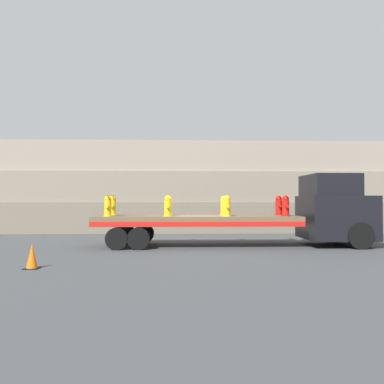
{
  "coord_description": "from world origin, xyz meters",
  "views": [
    {
      "loc": [
        -0.7,
        -16.02,
        1.98
      ],
      "look_at": [
        -0.21,
        0.0,
        2.31
      ],
      "focal_mm": 35.0,
      "sensor_mm": 36.0,
      "label": 1
    }
  ],
  "objects_px": {
    "fire_hydrant_yellow_far_0": "(113,206)",
    "fire_hydrant_red_far_3": "(279,206)",
    "flatbed_trailer": "(185,221)",
    "fire_hydrant_yellow_near_0": "(108,206)",
    "truck_cab": "(337,210)",
    "traffic_cone": "(32,257)",
    "fire_hydrant_red_near_3": "(286,206)",
    "fire_hydrant_yellow_near_1": "(168,206)",
    "fire_hydrant_yellow_near_2": "(227,206)",
    "fire_hydrant_yellow_far_2": "(224,206)",
    "fire_hydrant_yellow_far_1": "(169,206)"
  },
  "relations": [
    {
      "from": "truck_cab",
      "to": "fire_hydrant_yellow_near_2",
      "type": "distance_m",
      "value": 4.89
    },
    {
      "from": "truck_cab",
      "to": "fire_hydrant_yellow_far_2",
      "type": "relative_size",
      "value": 3.57
    },
    {
      "from": "fire_hydrant_yellow_near_2",
      "to": "fire_hydrant_red_far_3",
      "type": "distance_m",
      "value": 2.69
    },
    {
      "from": "truck_cab",
      "to": "fire_hydrant_yellow_near_1",
      "type": "height_order",
      "value": "truck_cab"
    },
    {
      "from": "fire_hydrant_yellow_far_1",
      "to": "fire_hydrant_yellow_near_2",
      "type": "bearing_deg",
      "value": -23.95
    },
    {
      "from": "flatbed_trailer",
      "to": "fire_hydrant_yellow_near_2",
      "type": "bearing_deg",
      "value": -17.55
    },
    {
      "from": "flatbed_trailer",
      "to": "fire_hydrant_yellow_near_0",
      "type": "relative_size",
      "value": 10.0
    },
    {
      "from": "truck_cab",
      "to": "fire_hydrant_yellow_near_2",
      "type": "relative_size",
      "value": 3.57
    },
    {
      "from": "traffic_cone",
      "to": "flatbed_trailer",
      "type": "bearing_deg",
      "value": 48.78
    },
    {
      "from": "truck_cab",
      "to": "fire_hydrant_yellow_near_0",
      "type": "relative_size",
      "value": 3.57
    },
    {
      "from": "fire_hydrant_yellow_far_1",
      "to": "fire_hydrant_red_far_3",
      "type": "distance_m",
      "value": 4.92
    },
    {
      "from": "flatbed_trailer",
      "to": "fire_hydrant_yellow_far_0",
      "type": "xyz_separation_m",
      "value": [
        -3.19,
        0.55,
        0.66
      ]
    },
    {
      "from": "fire_hydrant_red_near_3",
      "to": "fire_hydrant_red_far_3",
      "type": "relative_size",
      "value": 1.0
    },
    {
      "from": "fire_hydrant_yellow_far_1",
      "to": "fire_hydrant_yellow_far_2",
      "type": "height_order",
      "value": "same"
    },
    {
      "from": "fire_hydrant_yellow_far_1",
      "to": "fire_hydrant_red_near_3",
      "type": "xyz_separation_m",
      "value": [
        4.92,
        -1.09,
        0.0
      ]
    },
    {
      "from": "fire_hydrant_yellow_near_1",
      "to": "traffic_cone",
      "type": "bearing_deg",
      "value": -129.36
    },
    {
      "from": "fire_hydrant_yellow_near_0",
      "to": "fire_hydrant_yellow_near_1",
      "type": "bearing_deg",
      "value": 0.0
    },
    {
      "from": "fire_hydrant_yellow_far_0",
      "to": "fire_hydrant_red_near_3",
      "type": "height_order",
      "value": "same"
    },
    {
      "from": "fire_hydrant_yellow_far_0",
      "to": "fire_hydrant_yellow_far_1",
      "type": "height_order",
      "value": "same"
    },
    {
      "from": "flatbed_trailer",
      "to": "fire_hydrant_yellow_near_1",
      "type": "relative_size",
      "value": 10.0
    },
    {
      "from": "fire_hydrant_yellow_near_1",
      "to": "fire_hydrant_red_far_3",
      "type": "relative_size",
      "value": 1.0
    },
    {
      "from": "fire_hydrant_yellow_far_0",
      "to": "traffic_cone",
      "type": "xyz_separation_m",
      "value": [
        -1.28,
        -5.65,
        -1.37
      ]
    },
    {
      "from": "fire_hydrant_yellow_near_1",
      "to": "fire_hydrant_yellow_far_1",
      "type": "xyz_separation_m",
      "value": [
        0.0,
        1.09,
        0.0
      ]
    },
    {
      "from": "fire_hydrant_yellow_near_0",
      "to": "traffic_cone",
      "type": "height_order",
      "value": "fire_hydrant_yellow_near_0"
    },
    {
      "from": "fire_hydrant_yellow_near_0",
      "to": "flatbed_trailer",
      "type": "bearing_deg",
      "value": 9.71
    },
    {
      "from": "truck_cab",
      "to": "fire_hydrant_red_far_3",
      "type": "relative_size",
      "value": 3.57
    },
    {
      "from": "fire_hydrant_red_far_3",
      "to": "fire_hydrant_yellow_near_2",
      "type": "bearing_deg",
      "value": -156.05
    },
    {
      "from": "fire_hydrant_yellow_far_0",
      "to": "fire_hydrant_yellow_far_1",
      "type": "distance_m",
      "value": 2.46
    },
    {
      "from": "fire_hydrant_yellow_far_0",
      "to": "fire_hydrant_yellow_near_2",
      "type": "distance_m",
      "value": 5.04
    },
    {
      "from": "flatbed_trailer",
      "to": "fire_hydrant_red_near_3",
      "type": "bearing_deg",
      "value": -7.43
    },
    {
      "from": "fire_hydrant_yellow_far_0",
      "to": "fire_hydrant_red_far_3",
      "type": "relative_size",
      "value": 1.0
    },
    {
      "from": "fire_hydrant_yellow_near_2",
      "to": "traffic_cone",
      "type": "xyz_separation_m",
      "value": [
        -6.2,
        -4.56,
        -1.37
      ]
    },
    {
      "from": "fire_hydrant_yellow_near_2",
      "to": "fire_hydrant_yellow_far_0",
      "type": "bearing_deg",
      "value": 167.48
    },
    {
      "from": "truck_cab",
      "to": "fire_hydrant_red_far_3",
      "type": "height_order",
      "value": "truck_cab"
    },
    {
      "from": "traffic_cone",
      "to": "fire_hydrant_yellow_near_0",
      "type": "bearing_deg",
      "value": 74.3
    },
    {
      "from": "truck_cab",
      "to": "fire_hydrant_yellow_near_0",
      "type": "height_order",
      "value": "truck_cab"
    },
    {
      "from": "fire_hydrant_yellow_far_0",
      "to": "fire_hydrant_yellow_near_1",
      "type": "height_order",
      "value": "same"
    },
    {
      "from": "fire_hydrant_yellow_near_0",
      "to": "traffic_cone",
      "type": "bearing_deg",
      "value": -105.7
    },
    {
      "from": "fire_hydrant_yellow_far_0",
      "to": "fire_hydrant_yellow_far_2",
      "type": "height_order",
      "value": "same"
    },
    {
      "from": "fire_hydrant_red_near_3",
      "to": "fire_hydrant_red_far_3",
      "type": "height_order",
      "value": "same"
    },
    {
      "from": "fire_hydrant_yellow_near_1",
      "to": "traffic_cone",
      "type": "distance_m",
      "value": 6.05
    },
    {
      "from": "truck_cab",
      "to": "fire_hydrant_red_far_3",
      "type": "distance_m",
      "value": 2.46
    },
    {
      "from": "fire_hydrant_yellow_far_0",
      "to": "fire_hydrant_yellow_near_1",
      "type": "xyz_separation_m",
      "value": [
        2.46,
        -1.09,
        0.0
      ]
    },
    {
      "from": "flatbed_trailer",
      "to": "fire_hydrant_yellow_far_1",
      "type": "height_order",
      "value": "fire_hydrant_yellow_far_1"
    },
    {
      "from": "fire_hydrant_yellow_near_2",
      "to": "fire_hydrant_red_near_3",
      "type": "xyz_separation_m",
      "value": [
        2.46,
        0.0,
        0.0
      ]
    },
    {
      "from": "truck_cab",
      "to": "fire_hydrant_yellow_far_0",
      "type": "distance_m",
      "value": 9.79
    },
    {
      "from": "flatbed_trailer",
      "to": "fire_hydrant_yellow_far_2",
      "type": "xyz_separation_m",
      "value": [
        1.73,
        0.55,
        0.66
      ]
    },
    {
      "from": "flatbed_trailer",
      "to": "fire_hydrant_yellow_far_0",
      "type": "bearing_deg",
      "value": 170.29
    },
    {
      "from": "fire_hydrant_yellow_near_1",
      "to": "traffic_cone",
      "type": "height_order",
      "value": "fire_hydrant_yellow_near_1"
    },
    {
      "from": "fire_hydrant_yellow_near_1",
      "to": "fire_hydrant_yellow_near_2",
      "type": "xyz_separation_m",
      "value": [
        2.46,
        0.0,
        0.0
      ]
    }
  ]
}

